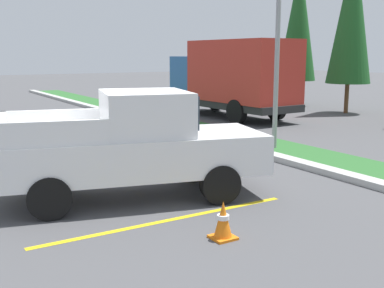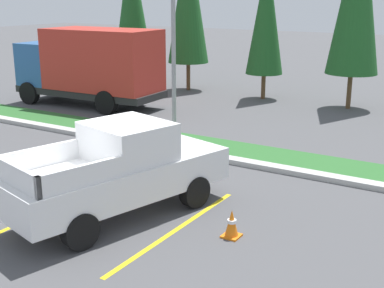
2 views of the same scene
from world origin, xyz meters
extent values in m
plane|color=#4C4C4F|center=(0.00, 0.00, 0.00)|extent=(120.00, 120.00, 0.00)
cube|color=yellow|center=(-0.68, 0.25, 0.00)|extent=(0.12, 4.80, 0.01)
cube|color=yellow|center=(2.42, 0.25, 0.00)|extent=(0.12, 4.80, 0.01)
cube|color=#B2B2AD|center=(0.00, 5.00, 0.07)|extent=(56.00, 0.40, 0.15)
cube|color=#2D662D|center=(0.00, 6.10, 0.03)|extent=(56.00, 1.80, 0.06)
cylinder|color=black|center=(0.45, 1.97, 0.38)|extent=(0.47, 0.81, 0.76)
cylinder|color=black|center=(2.09, 1.53, 0.38)|extent=(0.47, 0.81, 0.76)
cylinder|color=black|center=(-0.36, -1.03, 0.38)|extent=(0.47, 0.81, 0.76)
cylinder|color=black|center=(1.28, -1.47, 0.38)|extent=(0.47, 0.81, 0.76)
cube|color=white|center=(0.87, 0.25, 0.88)|extent=(3.18, 5.51, 0.76)
cube|color=white|center=(0.94, 0.54, 1.68)|extent=(2.11, 2.00, 0.84)
cube|color=#2D3842|center=(1.16, 1.33, 1.73)|extent=(1.58, 0.48, 0.63)
cube|color=white|center=(-0.33, -0.93, 1.48)|extent=(0.59, 1.86, 0.44)
cube|color=white|center=(1.31, -1.37, 1.48)|extent=(0.59, 1.86, 0.44)
cube|color=white|center=(0.26, -2.02, 1.48)|extent=(1.76, 0.56, 0.44)
cube|color=silver|center=(1.53, 2.71, 0.64)|extent=(1.78, 0.62, 0.28)
cylinder|color=black|center=(-10.62, 7.93, 0.50)|extent=(1.01, 0.34, 1.00)
cylinder|color=black|center=(-10.70, 10.12, 0.50)|extent=(1.01, 0.34, 1.00)
cylinder|color=black|center=(-6.22, 8.10, 0.50)|extent=(1.01, 0.34, 1.00)
cylinder|color=black|center=(-6.31, 10.30, 0.50)|extent=(1.01, 0.34, 1.00)
cube|color=#262626|center=(-8.06, 9.13, 0.65)|extent=(6.89, 2.57, 0.30)
cube|color=#285693|center=(-10.61, 9.03, 1.75)|extent=(1.69, 2.36, 1.90)
cube|color=#2D3842|center=(-11.43, 8.99, 2.00)|extent=(0.14, 2.10, 0.90)
cube|color=#B22D23|center=(-7.26, 9.16, 2.10)|extent=(5.09, 2.60, 2.60)
cylinder|color=gray|center=(-1.38, 5.90, 3.69)|extent=(0.14, 0.14, 7.37)
cylinder|color=brown|center=(-10.16, 15.08, 0.70)|extent=(0.20, 0.20, 1.39)
cylinder|color=brown|center=(-6.40, 14.81, 0.72)|extent=(0.20, 0.20, 1.44)
cylinder|color=brown|center=(-2.09, 14.66, 0.60)|extent=(0.20, 0.20, 1.20)
cone|color=#1E5623|center=(-2.09, 14.66, 3.94)|extent=(1.73, 1.73, 5.47)
cylinder|color=brown|center=(2.02, 14.55, 0.77)|extent=(0.20, 0.20, 1.53)
cube|color=orange|center=(3.57, 0.56, 0.02)|extent=(0.36, 0.36, 0.04)
cone|color=orange|center=(3.57, 0.56, 0.32)|extent=(0.28, 0.28, 0.56)
cylinder|color=white|center=(3.57, 0.56, 0.35)|extent=(0.19, 0.19, 0.07)
camera|label=1|loc=(9.24, -3.47, 2.80)|focal=44.51mm
camera|label=2|loc=(8.12, -8.38, 4.84)|focal=49.47mm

